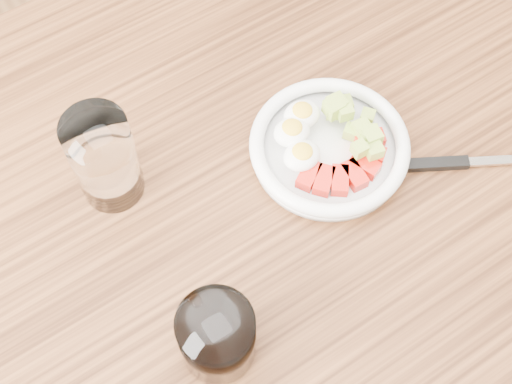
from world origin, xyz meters
TOP-DOWN VIEW (x-y plane):
  - ground at (0.00, 0.00)m, footprint 4.00×4.00m
  - dining_table at (0.00, 0.00)m, footprint 1.50×0.90m
  - bowl at (0.10, 0.02)m, footprint 0.20×0.20m
  - fork at (0.22, -0.08)m, footprint 0.21×0.13m
  - water_glass at (-0.14, 0.12)m, footprint 0.07×0.07m
  - coffee_glass at (-0.14, -0.11)m, footprint 0.08×0.08m

SIDE VIEW (x-z plane):
  - ground at x=0.00m, z-range 0.00..0.00m
  - dining_table at x=0.00m, z-range 0.28..1.05m
  - fork at x=0.22m, z-range 0.77..0.78m
  - bowl at x=0.10m, z-range 0.76..0.81m
  - coffee_glass at x=-0.14m, z-range 0.77..0.86m
  - water_glass at x=-0.14m, z-range 0.77..0.90m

